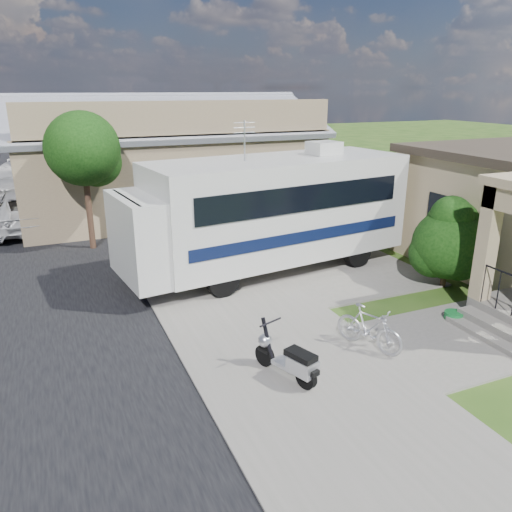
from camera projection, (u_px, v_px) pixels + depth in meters
name	position (u px, v px, depth m)	size (l,w,h in m)	color
ground	(323.00, 344.00, 10.72)	(120.00, 120.00, 0.00)	#234312
sidewalk_slab	(167.00, 231.00, 19.04)	(4.00, 80.00, 0.06)	slate
driveway_slab	(290.00, 268.00, 15.19)	(7.00, 6.00, 0.05)	slate
walk_slab	(465.00, 338.00, 10.96)	(4.00, 3.00, 0.05)	slate
warehouse	(165.00, 164.00, 22.24)	(12.50, 8.40, 5.04)	#7F694F
street_tree_a	(86.00, 152.00, 16.18)	(2.44, 2.40, 4.58)	black
street_tree_b	(66.00, 127.00, 24.84)	(2.44, 2.40, 4.73)	black
street_tree_c	(58.00, 122.00, 32.76)	(2.44, 2.40, 4.42)	black
motorhome	(268.00, 209.00, 14.52)	(8.78, 3.71, 4.36)	beige
shrub	(448.00, 241.00, 13.51)	(2.08, 1.99, 2.55)	black
scooter	(289.00, 360.00, 9.24)	(0.79, 1.50, 1.02)	black
bicycle	(369.00, 330.00, 10.33)	(0.44, 1.55, 0.93)	#B5B6BD
pickup_truck	(28.00, 209.00, 19.41)	(2.54, 5.51, 1.53)	silver
van	(17.00, 179.00, 25.38)	(2.25, 5.52, 1.60)	silver
garden_hose	(453.00, 317.00, 11.78)	(0.43, 0.43, 0.20)	#156C2D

